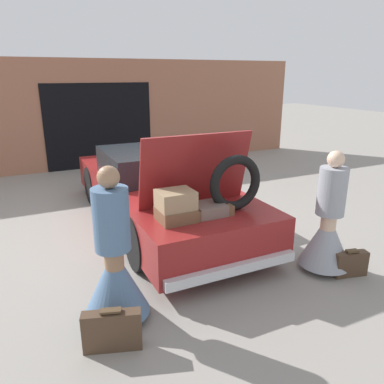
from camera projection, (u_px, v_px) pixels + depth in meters
name	position (u px, v px, depth m)	size (l,w,h in m)	color
ground_plane	(160.00, 221.00, 6.45)	(40.00, 40.00, 0.00)	gray
garage_wall_back	(98.00, 115.00, 9.85)	(12.00, 0.14, 2.80)	#9E664C
car	(159.00, 190.00, 6.27)	(1.84, 4.82, 1.72)	maroon
person_left	(115.00, 268.00, 3.73)	(0.67, 0.67, 1.63)	#997051
person_right	(328.00, 230.00, 4.72)	(0.65, 0.65, 1.56)	beige
suitcase_beside_left_person	(112.00, 331.00, 3.40)	(0.54, 0.28, 0.42)	#473323
suitcase_beside_right_person	(350.00, 264.00, 4.67)	(0.44, 0.22, 0.35)	#473323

